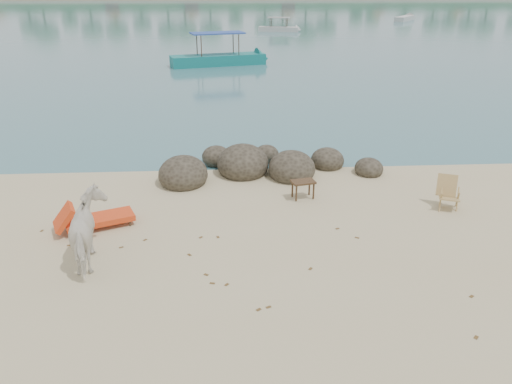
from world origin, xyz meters
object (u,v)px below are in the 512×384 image
cow (90,232)px  lounge_chair (100,217)px  side_table (303,191)px  boat_near (217,38)px  boulders (254,167)px  deck_chair (450,195)px

cow → lounge_chair: 1.63m
cow → side_table: 5.53m
boat_near → cow: bearing=-110.0°
boulders → deck_chair: (4.71, -2.73, 0.18)m
cow → deck_chair: bearing=-178.6°
side_table → boat_near: bearing=83.0°
side_table → boat_near: 22.32m
boulders → side_table: bearing=-57.5°
side_table → deck_chair: size_ratio=0.73×
lounge_chair → boulders: bearing=18.0°
cow → side_table: bearing=-160.8°
side_table → lounge_chair: size_ratio=0.31×
side_table → boulders: bearing=109.2°
boulders → lounge_chair: 4.91m
boat_near → boulders: bearing=-101.3°
lounge_chair → deck_chair: bearing=-19.5°
cow → deck_chair: size_ratio=2.05×
side_table → deck_chair: 3.64m
cow → deck_chair: (8.22, 2.02, -0.30)m
side_table → boat_near: size_ratio=0.08×
cow → boat_near: boat_near is taller
side_table → deck_chair: (3.53, -0.87, 0.17)m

